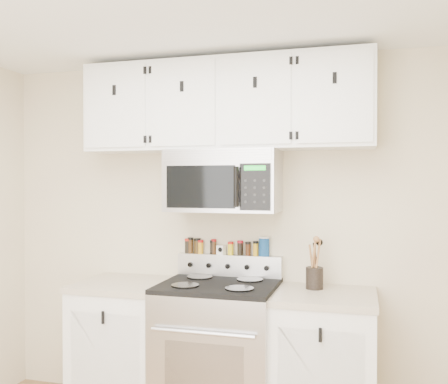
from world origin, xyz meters
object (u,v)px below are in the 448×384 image
Objects in this scene: microwave at (224,181)px; utensil_crock at (314,276)px; salt_canister at (264,246)px; range at (219,352)px.

microwave is 0.88m from utensil_crock.
range is at bearing -131.77° from salt_canister.
microwave is at bearing -148.28° from salt_canister.
range is 1.45× the size of microwave.
utensil_crock is (0.62, 0.01, -0.63)m from microwave.
salt_canister is (0.25, 0.16, -0.46)m from microwave.
utensil_crock reaches higher than salt_canister.
microwave reaches higher than range.
microwave reaches higher than utensil_crock.
microwave is 5.59× the size of salt_canister.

